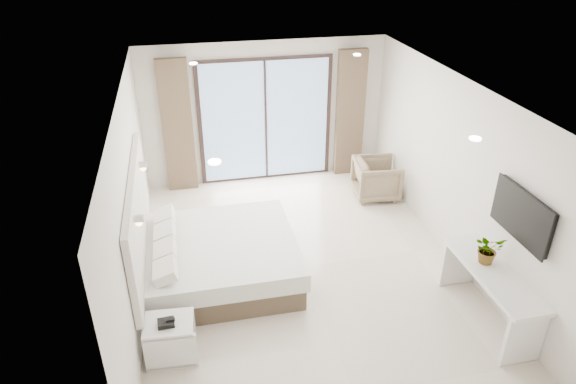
% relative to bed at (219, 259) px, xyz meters
% --- Properties ---
extents(ground, '(6.20, 6.20, 0.00)m').
position_rel_bed_xyz_m(ground, '(1.23, -0.03, -0.31)').
color(ground, beige).
rests_on(ground, ground).
extents(room_shell, '(4.62, 6.22, 2.72)m').
position_rel_bed_xyz_m(room_shell, '(1.04, 0.70, 1.27)').
color(room_shell, silver).
rests_on(room_shell, ground).
extents(bed, '(2.15, 2.04, 0.74)m').
position_rel_bed_xyz_m(bed, '(0.00, 0.00, 0.00)').
color(bed, brown).
rests_on(bed, ground).
extents(nightstand, '(0.60, 0.50, 0.52)m').
position_rel_bed_xyz_m(nightstand, '(-0.71, -1.42, -0.05)').
color(nightstand, white).
rests_on(nightstand, ground).
extents(phone, '(0.19, 0.16, 0.06)m').
position_rel_bed_xyz_m(phone, '(-0.73, -1.46, 0.24)').
color(phone, black).
rests_on(phone, nightstand).
extents(console_desk, '(0.52, 1.68, 0.77)m').
position_rel_bed_xyz_m(console_desk, '(3.27, -1.63, 0.25)').
color(console_desk, white).
rests_on(console_desk, ground).
extents(plant, '(0.37, 0.40, 0.30)m').
position_rel_bed_xyz_m(plant, '(3.27, -1.43, 0.61)').
color(plant, '#33662D').
rests_on(plant, console_desk).
extents(armchair, '(0.80, 0.85, 0.80)m').
position_rel_bed_xyz_m(armchair, '(3.08, 1.82, 0.09)').
color(armchair, '#8D805C').
rests_on(armchair, ground).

